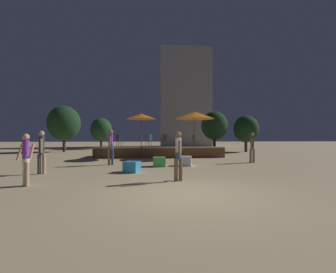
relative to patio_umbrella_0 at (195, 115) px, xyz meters
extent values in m
plane|color=tan|center=(-2.10, -9.94, -3.03)|extent=(120.00, 120.00, 0.00)
cube|color=brown|center=(-2.49, 1.17, -2.69)|extent=(9.33, 2.50, 0.70)
cube|color=#CCB793|center=(-2.49, -0.04, -2.30)|extent=(9.33, 0.12, 0.08)
cylinder|color=brown|center=(0.00, 0.00, -1.64)|extent=(0.05, 0.05, 2.78)
cone|color=orange|center=(0.00, 0.00, 0.00)|extent=(2.80, 2.80, 0.51)
sphere|color=orange|center=(0.00, 0.00, 0.30)|extent=(0.08, 0.08, 0.08)
cylinder|color=brown|center=(-3.80, -0.19, -1.67)|extent=(0.05, 0.05, 2.73)
cone|color=orange|center=(-3.80, -0.19, -0.11)|extent=(2.11, 2.11, 0.38)
sphere|color=orange|center=(-3.80, -0.19, 0.12)|extent=(0.08, 0.08, 0.08)
cube|color=white|center=(-1.29, -4.24, -2.79)|extent=(0.70, 0.70, 0.50)
cube|color=#2D9EDB|center=(-3.89, -6.18, -2.80)|extent=(0.75, 0.75, 0.46)
cube|color=#4CC651|center=(-2.67, -4.40, -2.80)|extent=(0.63, 0.63, 0.47)
cylinder|color=#997051|center=(2.87, -3.18, -2.63)|extent=(0.13, 0.13, 0.81)
cylinder|color=#997051|center=(2.73, -3.08, -2.63)|extent=(0.13, 0.13, 0.81)
cylinder|color=#72664C|center=(2.80, -3.13, -2.15)|extent=(0.21, 0.21, 0.24)
cylinder|color=#333842|center=(2.80, -3.13, -1.82)|extent=(0.21, 0.21, 0.62)
cylinder|color=#997051|center=(2.90, -3.00, -1.89)|extent=(0.20, 0.22, 0.55)
cylinder|color=#997051|center=(2.69, -3.26, -1.89)|extent=(0.17, 0.18, 0.55)
sphere|color=#997051|center=(2.80, -3.13, -1.40)|extent=(0.22, 0.22, 0.22)
cylinder|color=tan|center=(-6.85, -8.72, -2.66)|extent=(0.13, 0.13, 0.74)
cylinder|color=white|center=(-6.96, -8.61, -2.66)|extent=(0.13, 0.13, 0.74)
cylinder|color=white|center=(-6.90, -8.67, -2.21)|extent=(0.19, 0.19, 0.24)
cylinder|color=purple|center=(-6.90, -8.67, -1.91)|extent=(0.19, 0.19, 0.57)
cylinder|color=tan|center=(-6.79, -8.56, -1.98)|extent=(0.19, 0.18, 0.51)
cylinder|color=tan|center=(-7.02, -8.78, -1.98)|extent=(0.21, 0.21, 0.51)
sphere|color=tan|center=(-6.90, -8.67, -1.52)|extent=(0.20, 0.20, 0.20)
cylinder|color=tan|center=(-7.43, -6.39, -2.63)|extent=(0.13, 0.13, 0.81)
cylinder|color=#3F3F47|center=(-7.59, -6.45, -2.63)|extent=(0.13, 0.13, 0.81)
cylinder|color=#3F3F47|center=(-7.51, -6.42, -2.14)|extent=(0.21, 0.21, 0.24)
cylinder|color=#333842|center=(-7.51, -6.42, -1.81)|extent=(0.21, 0.21, 0.62)
cylinder|color=tan|center=(-7.58, -6.26, -1.88)|extent=(0.11, 0.11, 0.55)
cylinder|color=tan|center=(-7.45, -6.58, -1.88)|extent=(0.12, 0.15, 0.56)
sphere|color=tan|center=(-7.51, -6.42, -1.39)|extent=(0.22, 0.22, 0.22)
cylinder|color=#2D4C7F|center=(-5.16, -3.65, -2.59)|extent=(0.13, 0.13, 0.88)
cylinder|color=#997051|center=(-5.35, -3.64, -2.59)|extent=(0.13, 0.13, 0.88)
cylinder|color=#2D4C7F|center=(-5.26, -3.64, -2.07)|extent=(0.23, 0.23, 0.24)
cylinder|color=purple|center=(-5.26, -3.64, -1.71)|extent=(0.23, 0.23, 0.68)
cylinder|color=#997051|center=(-5.25, -3.46, -1.78)|extent=(0.09, 0.16, 0.61)
cylinder|color=#997051|center=(-5.27, -3.83, -1.78)|extent=(0.09, 0.12, 0.60)
sphere|color=#997051|center=(-5.26, -3.64, -1.26)|extent=(0.24, 0.24, 0.24)
cylinder|color=brown|center=(-2.04, -8.20, -2.64)|extent=(0.13, 0.13, 0.78)
cylinder|color=brown|center=(-2.21, -8.22, -2.64)|extent=(0.13, 0.13, 0.78)
cylinder|color=#2D4C7F|center=(-2.12, -8.21, -2.17)|extent=(0.20, 0.20, 0.24)
cylinder|color=beige|center=(-2.12, -8.21, -1.85)|extent=(0.20, 0.20, 0.60)
cylinder|color=brown|center=(-2.14, -8.05, -1.92)|extent=(0.10, 0.18, 0.54)
cylinder|color=brown|center=(-2.11, -8.38, -1.92)|extent=(0.09, 0.14, 0.54)
sphere|color=brown|center=(-2.12, -8.21, -1.44)|extent=(0.21, 0.21, 0.21)
cylinder|color=#2D3338|center=(-5.18, 0.43, -2.03)|extent=(0.02, 0.02, 0.45)
cylinder|color=#2D3338|center=(-5.36, 0.67, -2.03)|extent=(0.02, 0.02, 0.45)
cylinder|color=#2D3338|center=(-5.42, 0.25, -2.03)|extent=(0.02, 0.02, 0.45)
cylinder|color=#2D3338|center=(-5.60, 0.49, -2.03)|extent=(0.02, 0.02, 0.45)
cylinder|color=#2D3338|center=(-5.39, 0.46, -1.81)|extent=(0.40, 0.40, 0.02)
cube|color=#2D3338|center=(-5.53, 0.35, -1.58)|extent=(0.24, 0.30, 0.45)
cylinder|color=#47474C|center=(0.53, 1.39, -2.03)|extent=(0.02, 0.02, 0.45)
cylinder|color=#47474C|center=(0.45, 1.68, -2.03)|extent=(0.02, 0.02, 0.45)
cylinder|color=#47474C|center=(0.24, 1.31, -2.03)|extent=(0.02, 0.02, 0.45)
cylinder|color=#47474C|center=(0.16, 1.60, -2.03)|extent=(0.02, 0.02, 0.45)
cylinder|color=#47474C|center=(0.34, 1.50, -1.81)|extent=(0.40, 0.40, 0.02)
cube|color=#47474C|center=(0.18, 1.45, -1.58)|extent=(0.12, 0.36, 0.45)
cylinder|color=#1E4C47|center=(-3.33, 1.08, -2.03)|extent=(0.02, 0.02, 0.45)
cylinder|color=#1E4C47|center=(-3.50, 0.84, -2.03)|extent=(0.02, 0.02, 0.45)
cylinder|color=#1E4C47|center=(-3.09, 0.91, -2.03)|extent=(0.02, 0.02, 0.45)
cylinder|color=#1E4C47|center=(-3.26, 0.67, -2.03)|extent=(0.02, 0.02, 0.45)
cylinder|color=#1E4C47|center=(-3.30, 0.87, -1.81)|extent=(0.40, 0.40, 0.02)
cube|color=#1E4C47|center=(-3.16, 0.78, -1.58)|extent=(0.23, 0.31, 0.45)
cylinder|color=#47474C|center=(-1.91, 0.96, -2.03)|extent=(0.02, 0.02, 0.45)
cylinder|color=#47474C|center=(-2.21, 1.02, -2.03)|extent=(0.02, 0.02, 0.45)
cylinder|color=#47474C|center=(-1.97, 0.66, -2.03)|extent=(0.02, 0.02, 0.45)
cylinder|color=#47474C|center=(-2.27, 0.72, -2.03)|extent=(0.02, 0.02, 0.45)
cylinder|color=#47474C|center=(-2.09, 0.84, -1.81)|extent=(0.40, 0.40, 0.02)
cube|color=#47474C|center=(-2.12, 0.67, -1.58)|extent=(0.36, 0.10, 0.45)
cylinder|color=white|center=(-2.49, -8.30, -3.02)|extent=(0.23, 0.23, 0.03)
cylinder|color=#3D2B1C|center=(6.23, 5.80, -2.44)|extent=(0.28, 0.28, 1.18)
ellipsoid|color=#19381E|center=(6.23, 5.80, -0.76)|extent=(2.43, 2.43, 2.67)
cylinder|color=#3D2B1C|center=(-9.28, 12.01, -2.41)|extent=(0.28, 0.28, 1.25)
ellipsoid|color=#1E4223|center=(-9.28, 12.01, -0.65)|extent=(2.52, 2.52, 2.77)
cylinder|color=#3D2B1C|center=(3.04, 5.80, -2.31)|extent=(0.28, 0.28, 1.45)
ellipsoid|color=#19381E|center=(3.04, 5.80, -0.43)|extent=(2.55, 2.55, 2.81)
cylinder|color=#3D2B1C|center=(-11.77, 7.00, -2.31)|extent=(0.28, 0.28, 1.45)
ellipsoid|color=#19381E|center=(-11.77, 7.00, -0.18)|extent=(3.11, 3.11, 3.42)
cube|color=gray|center=(2.23, 19.83, 4.70)|extent=(7.98, 3.42, 15.48)
camera|label=1|loc=(-3.00, -15.86, -1.51)|focal=24.00mm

